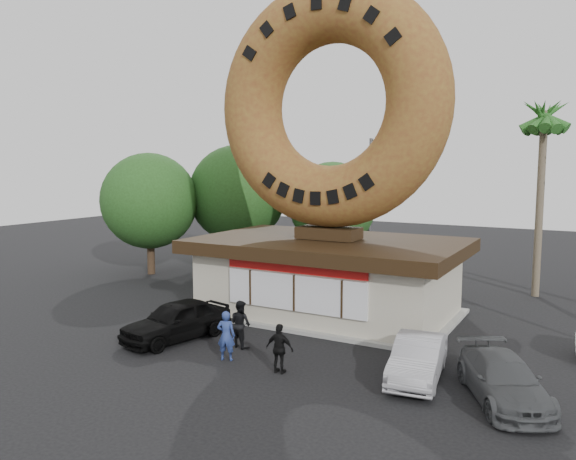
# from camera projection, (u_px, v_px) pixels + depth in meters

# --- Properties ---
(ground) EXTENTS (90.00, 90.00, 0.00)m
(ground) POSITION_uv_depth(u_px,v_px,m) (253.00, 354.00, 19.20)
(ground) COLOR black
(ground) RESTS_ON ground
(donut_shop) EXTENTS (11.20, 7.20, 3.80)m
(donut_shop) POSITION_uv_depth(u_px,v_px,m) (328.00, 274.00, 24.17)
(donut_shop) COLOR #BBB7A0
(donut_shop) RESTS_ON ground
(giant_donut) EXTENTS (10.22, 2.61, 10.22)m
(giant_donut) POSITION_uv_depth(u_px,v_px,m) (330.00, 105.00, 23.35)
(giant_donut) COLOR olive
(giant_donut) RESTS_ON donut_shop
(tree_west) EXTENTS (6.00, 6.00, 7.65)m
(tree_west) POSITION_uv_depth(u_px,v_px,m) (238.00, 194.00, 34.53)
(tree_west) COLOR #473321
(tree_west) RESTS_ON ground
(tree_mid) EXTENTS (5.20, 5.20, 6.63)m
(tree_mid) POSITION_uv_depth(u_px,v_px,m) (332.00, 205.00, 33.66)
(tree_mid) COLOR #473321
(tree_mid) RESTS_ON ground
(tree_far) EXTENTS (5.60, 5.60, 7.14)m
(tree_far) POSITION_uv_depth(u_px,v_px,m) (149.00, 201.00, 32.80)
(tree_far) COLOR #473321
(tree_far) RESTS_ON ground
(palm_near) EXTENTS (2.60, 2.60, 9.75)m
(palm_near) POSITION_uv_depth(u_px,v_px,m) (544.00, 123.00, 26.69)
(palm_near) COLOR #726651
(palm_near) RESTS_ON ground
(street_lamp) EXTENTS (2.11, 0.20, 8.00)m
(street_lamp) POSITION_uv_depth(u_px,v_px,m) (372.00, 198.00, 33.43)
(street_lamp) COLOR #59595E
(street_lamp) RESTS_ON ground
(person_left) EXTENTS (0.71, 0.57, 1.67)m
(person_left) POSITION_uv_depth(u_px,v_px,m) (226.00, 336.00, 18.54)
(person_left) COLOR navy
(person_left) RESTS_ON ground
(person_center) EXTENTS (0.95, 0.82, 1.69)m
(person_center) POSITION_uv_depth(u_px,v_px,m) (240.00, 324.00, 19.88)
(person_center) COLOR black
(person_center) RESTS_ON ground
(person_right) EXTENTS (0.94, 0.44, 1.57)m
(person_right) POSITION_uv_depth(u_px,v_px,m) (280.00, 349.00, 17.39)
(person_right) COLOR black
(person_right) RESTS_ON ground
(car_black) EXTENTS (2.64, 4.58, 1.47)m
(car_black) POSITION_uv_depth(u_px,v_px,m) (177.00, 320.00, 20.73)
(car_black) COLOR black
(car_black) RESTS_ON ground
(car_silver) EXTENTS (1.87, 4.04, 1.28)m
(car_silver) POSITION_uv_depth(u_px,v_px,m) (418.00, 358.00, 16.95)
(car_silver) COLOR #A6A6AB
(car_silver) RESTS_ON ground
(car_grey) EXTENTS (3.47, 4.53, 1.22)m
(car_grey) POSITION_uv_depth(u_px,v_px,m) (503.00, 379.00, 15.35)
(car_grey) COLOR #4C4E50
(car_grey) RESTS_ON ground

